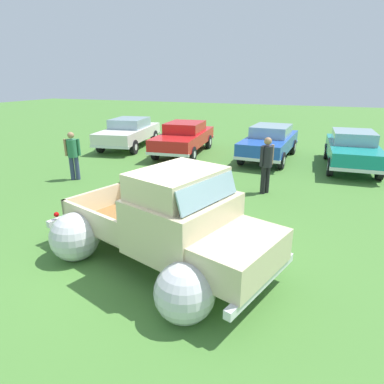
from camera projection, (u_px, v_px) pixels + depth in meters
The scene contains 9 objects.
ground_plane at pixel (158, 260), 6.51m from camera, with size 80.00×80.00×0.00m, color #477A33.
vintage_pickup_truck at pixel (172, 230), 6.03m from camera, with size 4.98×3.76×1.96m.
show_car_0 at pixel (129, 132), 16.76m from camera, with size 2.57×4.86×1.43m.
show_car_1 at pixel (184, 137), 15.34m from camera, with size 2.29×4.84×1.43m.
show_car_2 at pixel (270, 141), 14.33m from camera, with size 2.03×4.66×1.43m.
show_car_3 at pixel (352, 148), 12.87m from camera, with size 1.99×4.48×1.43m.
spectator_0 at pixel (73, 153), 11.32m from camera, with size 0.51×0.46×1.66m.
spectator_1 at pixel (266, 162), 9.95m from camera, with size 0.47×0.48×1.73m.
lane_cone_0 at pixel (119, 193), 9.32m from camera, with size 0.36×0.36×0.63m.
Camera 1 is at (2.71, -5.07, 3.40)m, focal length 31.07 mm.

